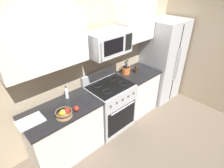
{
  "coord_description": "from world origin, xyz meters",
  "views": [
    {
      "loc": [
        -1.82,
        -1.33,
        2.58
      ],
      "look_at": [
        -0.06,
        0.56,
        1.03
      ],
      "focal_mm": 29.12,
      "sensor_mm": 36.0,
      "label": 1
    }
  ],
  "objects_px": {
    "refrigerator": "(162,61)",
    "bottle_soy": "(136,69)",
    "apple_loose": "(76,109)",
    "bottle_vinegar": "(66,93)",
    "cutting_board": "(30,121)",
    "utensil_crock": "(126,70)",
    "microwave": "(108,42)",
    "range_oven": "(110,106)",
    "fruit_basket": "(64,113)"
  },
  "relations": [
    {
      "from": "refrigerator",
      "to": "bottle_soy",
      "type": "bearing_deg",
      "value": 177.73
    },
    {
      "from": "apple_loose",
      "to": "bottle_vinegar",
      "type": "distance_m",
      "value": 0.38
    },
    {
      "from": "apple_loose",
      "to": "cutting_board",
      "type": "distance_m",
      "value": 0.62
    },
    {
      "from": "cutting_board",
      "to": "bottle_vinegar",
      "type": "relative_size",
      "value": 1.62
    },
    {
      "from": "utensil_crock",
      "to": "apple_loose",
      "type": "distance_m",
      "value": 1.39
    },
    {
      "from": "bottle_soy",
      "to": "microwave",
      "type": "bearing_deg",
      "value": 179.14
    },
    {
      "from": "utensil_crock",
      "to": "cutting_board",
      "type": "distance_m",
      "value": 1.94
    },
    {
      "from": "refrigerator",
      "to": "apple_loose",
      "type": "xyz_separation_m",
      "value": [
        -2.39,
        -0.16,
        0.04
      ]
    },
    {
      "from": "range_oven",
      "to": "refrigerator",
      "type": "bearing_deg",
      "value": -0.63
    },
    {
      "from": "microwave",
      "to": "cutting_board",
      "type": "bearing_deg",
      "value": 179.3
    },
    {
      "from": "cutting_board",
      "to": "bottle_vinegar",
      "type": "xyz_separation_m",
      "value": [
        0.65,
        0.15,
        0.09
      ]
    },
    {
      "from": "bottle_soy",
      "to": "range_oven",
      "type": "bearing_deg",
      "value": -178.68
    },
    {
      "from": "bottle_soy",
      "to": "bottle_vinegar",
      "type": "distance_m",
      "value": 1.47
    },
    {
      "from": "range_oven",
      "to": "fruit_basket",
      "type": "height_order",
      "value": "range_oven"
    },
    {
      "from": "fruit_basket",
      "to": "bottle_vinegar",
      "type": "xyz_separation_m",
      "value": [
        0.26,
        0.35,
        0.05
      ]
    },
    {
      "from": "utensil_crock",
      "to": "apple_loose",
      "type": "relative_size",
      "value": 4.25
    },
    {
      "from": "range_oven",
      "to": "utensil_crock",
      "type": "bearing_deg",
      "value": 13.52
    },
    {
      "from": "range_oven",
      "to": "apple_loose",
      "type": "xyz_separation_m",
      "value": [
        -0.8,
        -0.18,
        0.48
      ]
    },
    {
      "from": "range_oven",
      "to": "utensil_crock",
      "type": "distance_m",
      "value": 0.76
    },
    {
      "from": "microwave",
      "to": "bottle_soy",
      "type": "xyz_separation_m",
      "value": [
        0.72,
        -0.01,
        -0.69
      ]
    },
    {
      "from": "range_oven",
      "to": "bottle_vinegar",
      "type": "relative_size",
      "value": 5.16
    },
    {
      "from": "microwave",
      "to": "utensil_crock",
      "type": "bearing_deg",
      "value": 10.79
    },
    {
      "from": "fruit_basket",
      "to": "apple_loose",
      "type": "distance_m",
      "value": 0.19
    },
    {
      "from": "fruit_basket",
      "to": "range_oven",
      "type": "bearing_deg",
      "value": 9.22
    },
    {
      "from": "refrigerator",
      "to": "bottle_vinegar",
      "type": "bearing_deg",
      "value": 174.84
    },
    {
      "from": "utensil_crock",
      "to": "apple_loose",
      "type": "xyz_separation_m",
      "value": [
        -1.36,
        -0.31,
        -0.04
      ]
    },
    {
      "from": "refrigerator",
      "to": "microwave",
      "type": "xyz_separation_m",
      "value": [
        -1.58,
        0.04,
        0.78
      ]
    },
    {
      "from": "microwave",
      "to": "utensil_crock",
      "type": "height_order",
      "value": "microwave"
    },
    {
      "from": "refrigerator",
      "to": "utensil_crock",
      "type": "height_order",
      "value": "refrigerator"
    },
    {
      "from": "range_oven",
      "to": "refrigerator",
      "type": "relative_size",
      "value": 0.6
    },
    {
      "from": "microwave",
      "to": "bottle_vinegar",
      "type": "distance_m",
      "value": 1.02
    },
    {
      "from": "utensil_crock",
      "to": "fruit_basket",
      "type": "bearing_deg",
      "value": -169.23
    },
    {
      "from": "refrigerator",
      "to": "apple_loose",
      "type": "bearing_deg",
      "value": -176.1
    },
    {
      "from": "range_oven",
      "to": "apple_loose",
      "type": "distance_m",
      "value": 0.95
    },
    {
      "from": "refrigerator",
      "to": "fruit_basket",
      "type": "bearing_deg",
      "value": -176.8
    },
    {
      "from": "refrigerator",
      "to": "bottle_vinegar",
      "type": "distance_m",
      "value": 2.33
    },
    {
      "from": "apple_loose",
      "to": "bottle_soy",
      "type": "relative_size",
      "value": 0.4
    },
    {
      "from": "range_oven",
      "to": "microwave",
      "type": "relative_size",
      "value": 1.56
    },
    {
      "from": "fruit_basket",
      "to": "bottle_soy",
      "type": "distance_m",
      "value": 1.73
    },
    {
      "from": "bottle_soy",
      "to": "apple_loose",
      "type": "bearing_deg",
      "value": -172.67
    },
    {
      "from": "microwave",
      "to": "apple_loose",
      "type": "bearing_deg",
      "value": -165.55
    },
    {
      "from": "refrigerator",
      "to": "cutting_board",
      "type": "xyz_separation_m",
      "value": [
        -2.96,
        0.06,
        0.01
      ]
    },
    {
      "from": "range_oven",
      "to": "bottle_vinegar",
      "type": "xyz_separation_m",
      "value": [
        -0.74,
        0.19,
        0.53
      ]
    },
    {
      "from": "microwave",
      "to": "fruit_basket",
      "type": "bearing_deg",
      "value": -169.24
    },
    {
      "from": "utensil_crock",
      "to": "bottle_vinegar",
      "type": "height_order",
      "value": "utensil_crock"
    },
    {
      "from": "fruit_basket",
      "to": "apple_loose",
      "type": "relative_size",
      "value": 3.0
    },
    {
      "from": "refrigerator",
      "to": "bottle_soy",
      "type": "distance_m",
      "value": 0.86
    },
    {
      "from": "fruit_basket",
      "to": "cutting_board",
      "type": "height_order",
      "value": "fruit_basket"
    },
    {
      "from": "bottle_vinegar",
      "to": "fruit_basket",
      "type": "bearing_deg",
      "value": -125.99
    },
    {
      "from": "cutting_board",
      "to": "refrigerator",
      "type": "bearing_deg",
      "value": -1.19
    }
  ]
}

